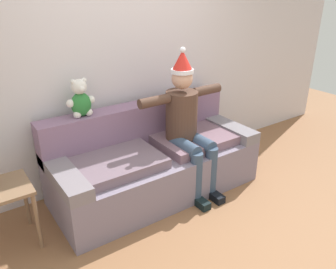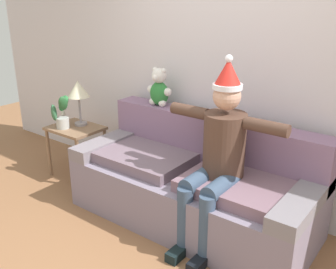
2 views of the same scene
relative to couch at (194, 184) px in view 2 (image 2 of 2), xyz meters
The scene contains 8 objects.
back_wall 1.14m from the couch, 90.00° to the left, with size 7.00×0.10×2.70m, color silver.
couch is the anchor object (origin of this frame).
person_seated 0.58m from the couch, 27.98° to the right, with size 1.02×0.77×1.56m.
teddy_bear 1.02m from the couch, 155.37° to the left, with size 0.29×0.17×0.38m.
side_table 1.57m from the couch, behind, with size 0.57×0.46×0.58m.
table_lamp 1.69m from the couch, behind, with size 0.24×0.24×0.51m.
potted_plant 1.70m from the couch, behind, with size 0.24×0.23×0.40m.
candle_tall 1.77m from the couch, behind, with size 0.04×0.04×0.22m.
Camera 2 is at (1.70, -1.64, 1.98)m, focal length 41.17 mm.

